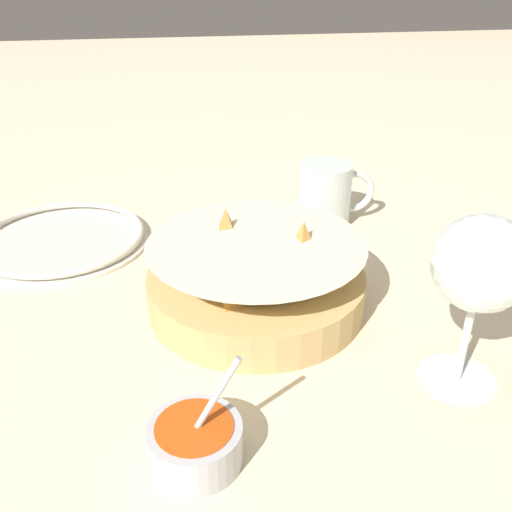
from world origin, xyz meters
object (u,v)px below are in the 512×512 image
(beer_mug, at_px, (325,196))
(food_basket, at_px, (256,278))
(sauce_cup, at_px, (195,441))
(wine_glass, at_px, (481,269))
(side_plate, at_px, (61,239))

(beer_mug, bearing_deg, food_basket, -123.83)
(sauce_cup, height_order, beer_mug, sauce_cup)
(food_basket, distance_m, sauce_cup, 0.22)
(wine_glass, bearing_deg, food_basket, 137.15)
(beer_mug, distance_m, side_plate, 0.36)
(wine_glass, bearing_deg, beer_mug, 95.44)
(food_basket, distance_m, beer_mug, 0.23)
(beer_mug, bearing_deg, wine_glass, -84.56)
(food_basket, relative_size, beer_mug, 2.14)
(food_basket, bearing_deg, beer_mug, 56.17)
(beer_mug, xyz_separation_m, side_plate, (-0.35, -0.01, -0.03))
(sauce_cup, bearing_deg, beer_mug, 62.30)
(sauce_cup, height_order, wine_glass, wine_glass)
(beer_mug, relative_size, side_plate, 0.48)
(beer_mug, bearing_deg, side_plate, -178.65)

